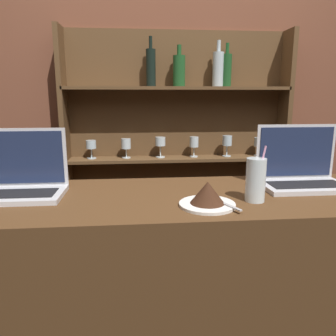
# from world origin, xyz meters

# --- Properties ---
(bar_counter) EXTENTS (2.14, 0.55, 1.04)m
(bar_counter) POSITION_xyz_m (0.00, 0.27, 0.52)
(bar_counter) COLOR #4C3019
(bar_counter) RESTS_ON ground_plane
(back_wall) EXTENTS (7.00, 0.06, 2.70)m
(back_wall) POSITION_xyz_m (0.00, 1.34, 1.35)
(back_wall) COLOR brown
(back_wall) RESTS_ON ground_plane
(back_shelf) EXTENTS (1.46, 0.18, 1.82)m
(back_shelf) POSITION_xyz_m (0.06, 1.26, 0.96)
(back_shelf) COLOR brown
(back_shelf) RESTS_ON ground_plane
(laptop_near) EXTENTS (0.33, 0.21, 0.25)m
(laptop_near) POSITION_xyz_m (-0.65, 0.34, 1.10)
(laptop_near) COLOR silver
(laptop_near) RESTS_ON bar_counter
(laptop_far) EXTENTS (0.35, 0.21, 0.25)m
(laptop_far) POSITION_xyz_m (0.47, 0.36, 1.10)
(laptop_far) COLOR silver
(laptop_far) RESTS_ON bar_counter
(cake_plate) EXTENTS (0.19, 0.19, 0.09)m
(cake_plate) POSITION_xyz_m (0.03, 0.14, 1.08)
(cake_plate) COLOR white
(cake_plate) RESTS_ON bar_counter
(water_glass) EXTENTS (0.07, 0.07, 0.20)m
(water_glass) POSITION_xyz_m (0.21, 0.18, 1.12)
(water_glass) COLOR silver
(water_glass) RESTS_ON bar_counter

